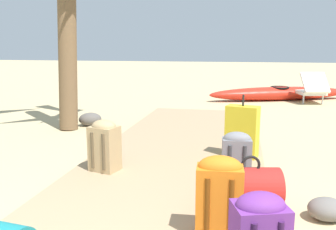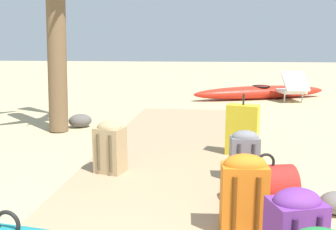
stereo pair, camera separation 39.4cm
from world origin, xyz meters
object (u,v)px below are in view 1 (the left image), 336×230
Objects in this scene: lounge_chair at (307,89)px; backpack_tan at (104,144)px; suitcase_yellow at (242,131)px; backpack_orange at (219,194)px; backpack_grey at (236,156)px; kayak at (279,93)px; duffel_bag_red at (250,187)px.

backpack_tan is at bearing -116.26° from lounge_chair.
suitcase_yellow reaches higher than backpack_orange.
backpack_grey reaches higher than kayak.
backpack_tan is 1.42m from backpack_grey.
backpack_orange is 0.36× the size of lounge_chair.
suitcase_yellow is 1.97m from backpack_orange.
backpack_grey reaches higher than duffel_bag_red.
duffel_bag_red is at bearing -86.89° from suitcase_yellow.
suitcase_yellow reaches higher than backpack_grey.
backpack_grey is (1.42, -0.05, -0.03)m from backpack_tan.
backpack_tan is 0.35× the size of lounge_chair.
kayak is at bearing 81.11° from backpack_grey.
backpack_tan reaches higher than backpack_grey.
kayak is (-0.68, 0.10, -0.15)m from lounge_chair.
backpack_grey is 0.31× the size of lounge_chair.
backpack_tan is 1.68m from suitcase_yellow.
backpack_tan is 1.74m from backpack_orange.
backpack_orange is at bearing -103.52° from lounge_chair.
backpack_orange reaches higher than backpack_tan.
backpack_grey is 0.87× the size of backpack_orange.
suitcase_yellow reaches higher than kayak.
kayak is at bearing 80.23° from suitcase_yellow.
duffel_bag_red is at bearing -102.74° from lounge_chair.
kayak is at bearing 171.72° from lounge_chair.
lounge_chair is (1.64, 5.48, -0.07)m from suitcase_yellow.
backpack_grey is at bearing 102.63° from duffel_bag_red.
duffel_bag_red reaches higher than kayak.
kayak is (0.88, 7.01, -0.07)m from duffel_bag_red.
suitcase_yellow is (1.47, 0.82, 0.02)m from backpack_tan.
backpack_tan is 7.03m from lounge_chair.
duffel_bag_red is 7.07m from kayak.
backpack_tan reaches higher than duffel_bag_red.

